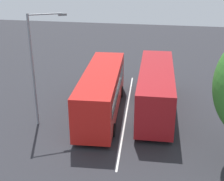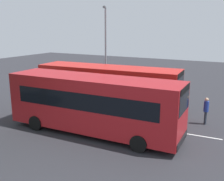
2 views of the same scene
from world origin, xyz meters
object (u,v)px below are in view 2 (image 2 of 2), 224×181
object	(u,v)px
bus_far_left	(93,103)
street_lamp	(106,46)
bus_center_left	(108,88)
pedestrian	(206,109)

from	to	relation	value
bus_far_left	street_lamp	world-z (taller)	street_lamp
bus_far_left	bus_center_left	size ratio (longest dim) A/B	0.99
bus_far_left	bus_center_left	bearing A→B (deg)	105.63
bus_far_left	bus_center_left	distance (m)	4.21
bus_far_left	pedestrian	bearing A→B (deg)	37.77
street_lamp	bus_center_left	bearing A→B (deg)	4.60
bus_far_left	bus_center_left	xyz separation A→B (m)	(-1.28, 4.01, 0.00)
bus_far_left	street_lamp	size ratio (longest dim) A/B	1.35
street_lamp	pedestrian	bearing A→B (deg)	43.47
bus_center_left	street_lamp	bearing A→B (deg)	117.93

